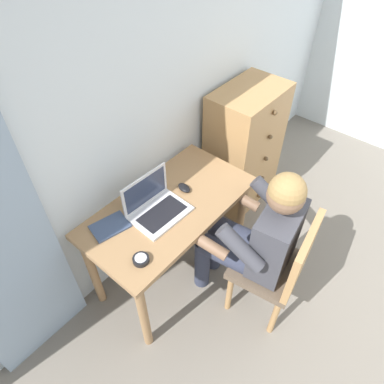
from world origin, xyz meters
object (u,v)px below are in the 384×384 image
dresser (244,148)px  laptop (155,205)px  computer_mouse (184,188)px  desk_clock (141,259)px  desk (170,217)px  notebook_pad (110,226)px  person_seated (256,234)px  chair (279,265)px

dresser → laptop: (-1.10, -0.08, 0.26)m
dresser → laptop: 1.13m
computer_mouse → desk_clock: size_ratio=1.11×
desk → laptop: (-0.09, 0.03, 0.17)m
dresser → notebook_pad: bearing=178.3°
desk → dresser: dresser is taller
dresser → desk_clock: bearing=-169.2°
dresser → notebook_pad: size_ratio=5.07×
dresser → computer_mouse: 0.88m
desk → person_seated: person_seated is taller
notebook_pad → desk_clock: bearing=-85.2°
person_seated → laptop: (-0.29, 0.54, 0.12)m
person_seated → laptop: bearing=118.4°
desk → computer_mouse: size_ratio=11.24×
computer_mouse → dresser: bearing=16.8°
chair → notebook_pad: 1.05m
desk_clock → notebook_pad: (0.05, 0.31, -0.01)m
desk → dresser: (1.01, 0.10, -0.09)m
chair → laptop: 0.84m
chair → desk_clock: bearing=139.8°
chair → person_seated: person_seated is taller
chair → person_seated: size_ratio=0.73×
desk → dresser: size_ratio=1.06×
computer_mouse → notebook_pad: 0.53m
computer_mouse → desk_clock: 0.59m
desk → computer_mouse: computer_mouse is taller
desk_clock → computer_mouse: bearing=18.1°
chair → notebook_pad: size_ratio=4.15×
dresser → chair: (-0.78, -0.80, -0.05)m
person_seated → laptop: size_ratio=3.40×
dresser → desk_clock: size_ratio=11.83×
desk → computer_mouse: bearing=6.3°
dresser → chair: bearing=-134.5°
notebook_pad → person_seated: bearing=-36.6°
person_seated → chair: bearing=-82.2°
computer_mouse → notebook_pad: (-0.52, 0.13, -0.01)m
person_seated → desk_clock: bearing=149.9°
dresser → computer_mouse: dresser is taller
dresser → person_seated: person_seated is taller
dresser → laptop: bearing=-176.0°
chair → laptop: (-0.32, 0.72, 0.30)m
chair → desk: bearing=108.0°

